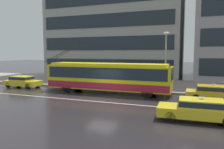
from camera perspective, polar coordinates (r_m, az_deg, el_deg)
name	(u,v)px	position (r m, az deg, el deg)	size (l,w,h in m)	color
ground_plane	(102,99)	(18.93, -2.65, -6.27)	(160.00, 160.00, 0.00)	#262225
sidewalk_slab	(131,84)	(27.60, 5.06, -2.35)	(80.00, 10.00, 0.14)	gray
lane_centre_line	(96,101)	(17.86, -4.19, -6.99)	(72.00, 0.14, 0.01)	silver
trolleybus	(108,77)	(21.37, -1.09, -0.55)	(13.20, 2.66, 5.12)	yellow
taxi_queued_behind_bus	(22,81)	(26.97, -22.26, -1.59)	(4.23, 1.81, 1.39)	yellow
taxi_oncoming_far	(199,109)	(13.72, 21.67, -8.28)	(4.58, 1.96, 1.39)	yellow
taxi_ahead_of_bus	(215,93)	(19.66, 25.21, -4.28)	(4.59, 1.82, 1.39)	gold
pedestrian_at_shelter	(104,73)	(24.04, -2.15, 0.36)	(1.35, 1.35, 1.96)	black
pedestrian_approaching_curb	(97,72)	(24.94, -3.91, 0.61)	(1.40, 1.40, 1.91)	#474C46
pedestrian_walking_past	(115,71)	(25.66, 0.88, 0.96)	(1.43, 1.43, 2.02)	black
pedestrian_waiting_by_pole	(126,73)	(24.58, 3.67, 0.48)	(1.53, 1.53, 1.90)	#563F51
street_lamp	(166,56)	(22.24, 13.79, 4.78)	(0.60, 0.32, 5.80)	gray
office_tower_corner_left	(117,5)	(40.79, 1.32, 17.60)	(22.79, 12.74, 24.66)	#989B99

